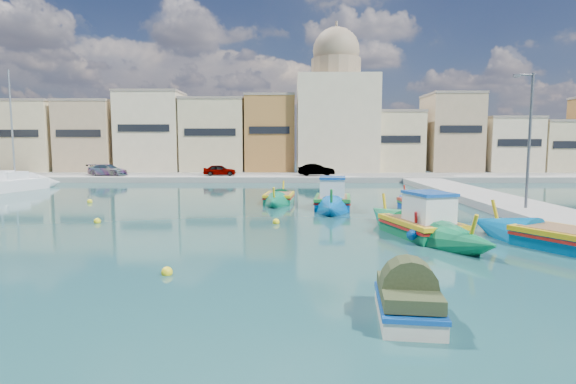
# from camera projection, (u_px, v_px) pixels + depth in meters

# --- Properties ---
(ground) EXTENTS (160.00, 160.00, 0.00)m
(ground) POSITION_uv_depth(u_px,v_px,m) (196.00, 238.00, 19.66)
(ground) COLOR #133539
(ground) RESTS_ON ground
(north_quay) EXTENTS (80.00, 8.00, 0.60)m
(north_quay) POSITION_uv_depth(u_px,v_px,m) (255.00, 177.00, 51.44)
(north_quay) COLOR gray
(north_quay) RESTS_ON ground
(north_townhouses) EXTENTS (83.20, 7.87, 10.19)m
(north_townhouses) POSITION_uv_depth(u_px,v_px,m) (310.00, 137.00, 58.22)
(north_townhouses) COLOR #CDBC8E
(north_townhouses) RESTS_ON ground
(church_block) EXTENTS (10.00, 10.00, 19.10)m
(church_block) POSITION_uv_depth(u_px,v_px,m) (336.00, 111.00, 58.47)
(church_block) COLOR beige
(church_block) RESTS_ON ground
(quay_street_lamp) EXTENTS (1.18, 0.16, 8.00)m
(quay_street_lamp) POSITION_uv_depth(u_px,v_px,m) (528.00, 140.00, 25.06)
(quay_street_lamp) COLOR #595B60
(quay_street_lamp) RESTS_ON ground
(parked_cars) EXTENTS (27.64, 2.61, 1.31)m
(parked_cars) POSITION_uv_depth(u_px,v_px,m) (201.00, 170.00, 49.89)
(parked_cars) COLOR #4C1919
(parked_cars) RESTS_ON north_quay
(luzzu_turquoise_cabin) EXTENTS (4.73, 10.06, 3.16)m
(luzzu_turquoise_cabin) POSITION_uv_depth(u_px,v_px,m) (422.00, 228.00, 20.04)
(luzzu_turquoise_cabin) COLOR #0B7341
(luzzu_turquoise_cabin) RESTS_ON ground
(luzzu_blue_cabin) EXTENTS (3.18, 9.08, 3.14)m
(luzzu_blue_cabin) POSITION_uv_depth(u_px,v_px,m) (333.00, 202.00, 28.82)
(luzzu_blue_cabin) COLOR #0055A9
(luzzu_blue_cabin) RESTS_ON ground
(luzzu_cyan_mid) EXTENTS (2.51, 7.95, 2.31)m
(luzzu_cyan_mid) POSITION_uv_depth(u_px,v_px,m) (420.00, 206.00, 27.91)
(luzzu_cyan_mid) COLOR #0036A8
(luzzu_cyan_mid) RESTS_ON ground
(luzzu_green) EXTENTS (2.59, 7.42, 2.29)m
(luzzu_green) POSITION_uv_depth(u_px,v_px,m) (279.00, 199.00, 31.61)
(luzzu_green) COLOR #0A6F4C
(luzzu_green) RESTS_ON ground
(luzzu_blue_south) EXTENTS (4.58, 7.89, 2.25)m
(luzzu_blue_south) POSITION_uv_depth(u_px,v_px,m) (422.00, 225.00, 21.64)
(luzzu_blue_south) COLOR #003EAA
(luzzu_blue_south) RESTS_ON ground
(luzzu_cyan_south) EXTENTS (6.53, 8.86, 2.79)m
(luzzu_cyan_south) POSITION_uv_depth(u_px,v_px,m) (567.00, 242.00, 17.55)
(luzzu_cyan_south) COLOR #0061A2
(luzzu_cyan_south) RESTS_ON ground
(tender_near) EXTENTS (1.70, 2.74, 1.28)m
(tender_near) POSITION_uv_depth(u_px,v_px,m) (408.00, 303.00, 10.56)
(tender_near) COLOR beige
(tender_near) RESTS_ON ground
(yacht_north) EXTENTS (4.68, 8.81, 11.33)m
(yacht_north) POSITION_uv_depth(u_px,v_px,m) (29.00, 184.00, 41.03)
(yacht_north) COLOR white
(yacht_north) RESTS_ON ground
(yacht_midnorth) EXTENTS (2.69, 8.52, 12.02)m
(yacht_midnorth) POSITION_uv_depth(u_px,v_px,m) (10.00, 185.00, 40.37)
(yacht_midnorth) COLOR white
(yacht_midnorth) RESTS_ON ground
(mooring_buoys) EXTENTS (25.53, 23.21, 0.36)m
(mooring_buoys) POSITION_uv_depth(u_px,v_px,m) (245.00, 217.00, 25.03)
(mooring_buoys) COLOR yellow
(mooring_buoys) RESTS_ON ground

